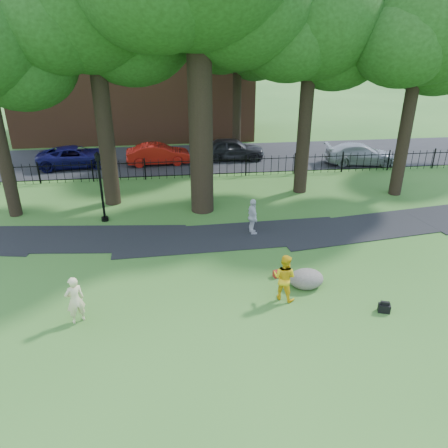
{
  "coord_description": "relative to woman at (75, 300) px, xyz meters",
  "views": [
    {
      "loc": [
        -1.32,
        -12.88,
        8.5
      ],
      "look_at": [
        0.47,
        2.0,
        1.52
      ],
      "focal_mm": 35.0,
      "sensor_mm": 36.0,
      "label": 1
    }
  ],
  "objects": [
    {
      "name": "lamppost",
      "position": [
        -0.13,
        7.63,
        0.84
      ],
      "size": [
        0.33,
        0.33,
        3.32
      ],
      "rotation": [
        0.0,
        0.0,
        0.43
      ],
      "color": "black",
      "rests_on": "ground"
    },
    {
      "name": "iron_fence",
      "position": [
        4.51,
        13.36,
        -0.19
      ],
      "size": [
        44.0,
        0.04,
        1.2
      ],
      "color": "black",
      "rests_on": "ground"
    },
    {
      "name": "red_sedan",
      "position": [
        2.24,
        16.34,
        -0.12
      ],
      "size": [
        4.15,
        1.64,
        1.34
      ],
      "primitive_type": "imported",
      "rotation": [
        0.0,
        0.0,
        1.62
      ],
      "color": "#B7170E",
      "rests_on": "ground"
    },
    {
      "name": "grey_car",
      "position": [
        7.15,
        16.86,
        -0.07
      ],
      "size": [
        4.35,
        1.97,
        1.45
      ],
      "primitive_type": "imported",
      "rotation": [
        0.0,
        0.0,
        1.51
      ],
      "color": "black",
      "rests_on": "ground"
    },
    {
      "name": "red_bag",
      "position": [
        6.79,
        1.83,
        -0.67
      ],
      "size": [
        0.39,
        0.3,
        0.24
      ],
      "primitive_type": "cube",
      "rotation": [
        0.0,
        0.0,
        0.27
      ],
      "color": "maroon",
      "rests_on": "ground"
    },
    {
      "name": "backpack",
      "position": [
        9.68,
        -0.67,
        -0.65
      ],
      "size": [
        0.43,
        0.34,
        0.28
      ],
      "primitive_type": "cube",
      "rotation": [
        0.0,
        0.0,
        -0.33
      ],
      "color": "black",
      "rests_on": "ground"
    },
    {
      "name": "pedestrian",
      "position": [
        6.48,
        5.43,
        0.02
      ],
      "size": [
        0.53,
        1.01,
        1.63
      ],
      "primitive_type": "imported",
      "rotation": [
        0.0,
        0.0,
        1.72
      ],
      "color": "silver",
      "rests_on": "ground"
    },
    {
      "name": "tree_row",
      "position": [
        5.03,
        9.76,
        7.36
      ],
      "size": [
        26.82,
        7.96,
        12.42
      ],
      "color": "black",
      "rests_on": "ground"
    },
    {
      "name": "footpath",
      "position": [
        5.51,
        5.26,
        -0.79
      ],
      "size": [
        36.07,
        3.85,
        0.03
      ],
      "primitive_type": "cube",
      "rotation": [
        0.0,
        0.0,
        0.03
      ],
      "color": "black",
      "rests_on": "ground"
    },
    {
      "name": "boulder",
      "position": [
        7.61,
        1.09,
        -0.44
      ],
      "size": [
        1.43,
        1.24,
        0.71
      ],
      "primitive_type": "ellipsoid",
      "rotation": [
        0.0,
        0.0,
        0.31
      ],
      "color": "slate",
      "rests_on": "ground"
    },
    {
      "name": "silver_car",
      "position": [
        15.29,
        14.86,
        -0.13
      ],
      "size": [
        4.74,
        2.39,
        1.32
      ],
      "primitive_type": "imported",
      "rotation": [
        0.0,
        0.0,
        1.45
      ],
      "color": "#9EA1A6",
      "rests_on": "ground"
    },
    {
      "name": "brick_building",
      "position": [
        0.51,
        25.36,
        5.21
      ],
      "size": [
        18.0,
        8.0,
        12.0
      ],
      "primitive_type": "cube",
      "color": "brown",
      "rests_on": "ground"
    },
    {
      "name": "navy_van",
      "position": [
        -2.98,
        16.41,
        -0.14
      ],
      "size": [
        4.93,
        2.64,
        1.32
      ],
      "primitive_type": "imported",
      "rotation": [
        0.0,
        0.0,
        1.67
      ],
      "color": "#0D0C3F",
      "rests_on": "ground"
    },
    {
      "name": "street",
      "position": [
        4.51,
        17.36,
        -0.79
      ],
      "size": [
        80.0,
        7.0,
        0.02
      ],
      "primitive_type": "cube",
      "color": "black",
      "rests_on": "ground"
    },
    {
      "name": "woman",
      "position": [
        0.0,
        0.0,
        0.0
      ],
      "size": [
        0.69,
        0.62,
        1.59
      ],
      "primitive_type": "imported",
      "rotation": [
        0.0,
        0.0,
        3.66
      ],
      "color": "beige",
      "rests_on": "ground"
    },
    {
      "name": "ground",
      "position": [
        4.51,
        1.36,
        -0.79
      ],
      "size": [
        120.0,
        120.0,
        0.0
      ],
      "primitive_type": "plane",
      "color": "#2E5D20",
      "rests_on": "ground"
    },
    {
      "name": "man",
      "position": [
        6.64,
        0.46,
        0.03
      ],
      "size": [
        1.01,
        0.98,
        1.64
      ],
      "primitive_type": "imported",
      "rotation": [
        0.0,
        0.0,
        2.49
      ],
      "color": "gold",
      "rests_on": "ground"
    }
  ]
}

